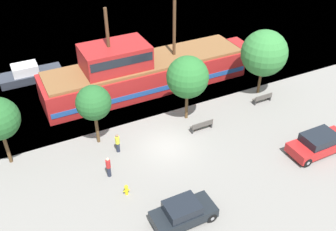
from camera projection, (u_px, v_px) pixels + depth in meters
The scene contains 13 objects.
ground_plane at pixel (167, 146), 27.92m from camera, with size 160.00×160.00×0.00m, color gray.
pirate_ship at pixel (143, 71), 33.93m from camera, with size 20.18×4.61×8.97m.
moored_boat_dockside at pixel (30, 74), 35.75m from camera, with size 5.79×2.14×1.65m.
parked_car_curb_front at pixel (319, 143), 26.98m from camera, with size 4.73×1.97×1.58m.
parked_car_curb_mid at pixel (183, 213), 21.86m from camera, with size 3.82×1.81×1.48m.
fire_hydrant at pixel (126, 189), 23.78m from camera, with size 0.42×0.25×0.76m.
bench_promenade_east at pixel (202, 126), 29.28m from camera, with size 1.86×0.45×0.85m.
bench_promenade_west at pixel (263, 98), 32.54m from camera, with size 1.76×0.45×0.85m.
pedestrian_walking_near at pixel (118, 143), 27.00m from camera, with size 0.32×0.32×1.55m.
pedestrian_walking_far at pixel (108, 167), 24.91m from camera, with size 0.32×0.32×1.59m.
tree_row_mideast at pixel (94, 103), 26.36m from camera, with size 2.54×2.54×4.79m.
tree_row_midwest at pixel (188, 77), 28.73m from camera, with size 3.31×3.31×5.48m.
tree_row_west at pixel (264, 53), 31.92m from camera, with size 3.99×3.99×5.92m.
Camera 1 is at (-9.50, -19.28, 17.96)m, focal length 40.00 mm.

